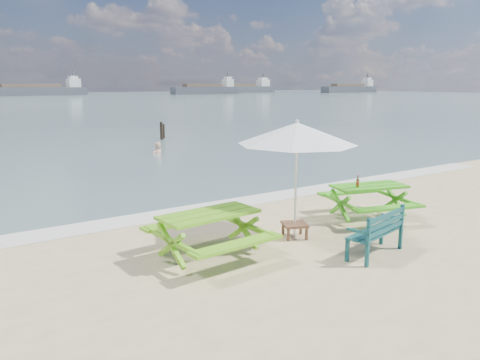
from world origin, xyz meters
TOP-DOWN VIEW (x-y plane):
  - foam_strip at (0.00, 4.60)m, footprint 22.00×0.90m
  - picnic_table_left at (-2.09, 1.57)m, footprint 1.90×2.08m
  - picnic_table_right at (2.20, 1.69)m, footprint 2.11×2.24m
  - park_bench at (0.49, 0.03)m, footprint 1.41×0.73m
  - side_table at (-0.09, 1.59)m, footprint 0.62×0.62m
  - patio_umbrella at (-0.09, 1.59)m, footprint 3.10×3.10m
  - beer_bottle at (1.81, 1.69)m, footprint 0.07×0.07m
  - swimmer at (2.42, 14.04)m, footprint 0.69×0.55m
  - mooring_pilings at (4.89, 18.88)m, footprint 0.56×0.76m
  - cargo_ships at (55.26, 120.98)m, footprint 144.30×28.85m

SIDE VIEW (x-z plane):
  - swimmer at x=2.42m, z-range -1.12..0.51m
  - foam_strip at x=0.00m, z-range 0.00..0.01m
  - side_table at x=-0.09m, z-range 0.01..0.31m
  - park_bench at x=0.49m, z-range -0.16..0.67m
  - mooring_pilings at x=4.89m, z-range -0.24..0.96m
  - picnic_table_right at x=2.20m, z-range -0.02..0.79m
  - picnic_table_left at x=-2.09m, z-range -0.02..0.83m
  - beer_bottle at x=1.81m, z-range 0.75..1.03m
  - cargo_ships at x=55.26m, z-range -1.02..3.38m
  - patio_umbrella at x=-0.09m, z-range 0.95..3.29m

